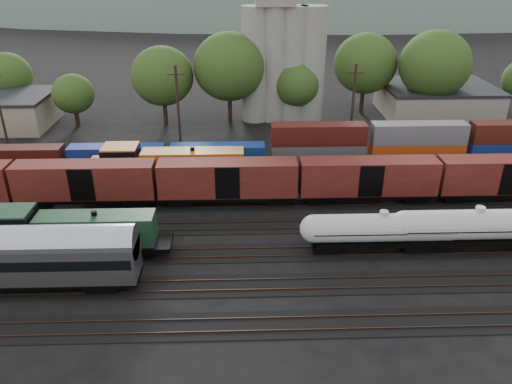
{
  "coord_description": "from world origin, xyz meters",
  "views": [
    {
      "loc": [
        -3.44,
        -44.49,
        25.65
      ],
      "look_at": [
        -1.98,
        2.0,
        3.0
      ],
      "focal_mm": 35.0,
      "sensor_mm": 36.0,
      "label": 1
    }
  ],
  "objects_px": {
    "green_locomotive": "(63,232)",
    "tank_car_a": "(382,229)",
    "grain_silo": "(282,51)",
    "orange_locomotive": "(165,165)"
  },
  "relations": [
    {
      "from": "green_locomotive",
      "to": "tank_car_a",
      "type": "bearing_deg",
      "value": 0.0
    },
    {
      "from": "tank_car_a",
      "to": "grain_silo",
      "type": "height_order",
      "value": "grain_silo"
    },
    {
      "from": "green_locomotive",
      "to": "grain_silo",
      "type": "relative_size",
      "value": 0.61
    },
    {
      "from": "tank_car_a",
      "to": "grain_silo",
      "type": "relative_size",
      "value": 0.53
    },
    {
      "from": "orange_locomotive",
      "to": "grain_silo",
      "type": "relative_size",
      "value": 0.68
    },
    {
      "from": "tank_car_a",
      "to": "grain_silo",
      "type": "bearing_deg",
      "value": 98.57
    },
    {
      "from": "orange_locomotive",
      "to": "grain_silo",
      "type": "xyz_separation_m",
      "value": [
        15.81,
        26.0,
        8.45
      ]
    },
    {
      "from": "tank_car_a",
      "to": "grain_silo",
      "type": "xyz_separation_m",
      "value": [
        -6.18,
        41.0,
        8.85
      ]
    },
    {
      "from": "green_locomotive",
      "to": "orange_locomotive",
      "type": "xyz_separation_m",
      "value": [
        7.21,
        15.0,
        0.16
      ]
    },
    {
      "from": "tank_car_a",
      "to": "orange_locomotive",
      "type": "xyz_separation_m",
      "value": [
        -21.99,
        15.0,
        0.4
      ]
    }
  ]
}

